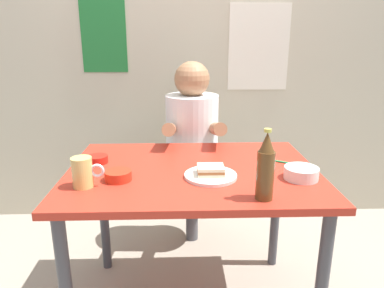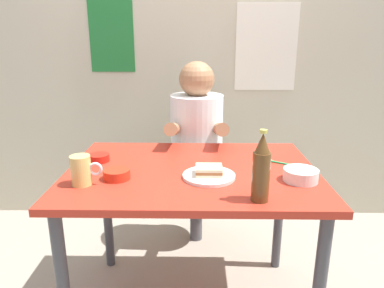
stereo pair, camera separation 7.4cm
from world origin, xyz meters
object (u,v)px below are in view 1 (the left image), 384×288
sandwich (211,170)px  stool (192,191)px  beer_mug (83,172)px  person_seated (192,129)px  beer_bottle (266,168)px  dining_table (192,188)px  plate_orange (211,176)px  rice_bowl_white (301,172)px

sandwich → stool: bearing=94.2°
stool → sandwich: sandwich is taller
stool → beer_mug: beer_mug is taller
sandwich → beer_mug: 0.51m
person_seated → beer_bottle: bearing=-76.2°
dining_table → stool: (0.02, 0.63, -0.30)m
dining_table → plate_orange: bearing=-54.7°
dining_table → stool: bearing=88.3°
stool → rice_bowl_white: 0.97m
person_seated → rice_bowl_white: bearing=-60.4°
plate_orange → beer_bottle: beer_bottle is taller
beer_bottle → rice_bowl_white: 0.28m
beer_bottle → sandwich: bearing=129.7°
person_seated → beer_mug: 0.92m
plate_orange → stool: bearing=94.2°
dining_table → sandwich: size_ratio=10.00×
person_seated → rice_bowl_white: (0.43, -0.75, 0.00)m
dining_table → sandwich: sandwich is taller
stool → person_seated: (0.00, -0.01, 0.42)m
dining_table → sandwich: (0.07, -0.10, 0.13)m
plate_orange → beer_bottle: bearing=-50.3°
person_seated → beer_bottle: (0.23, -0.93, 0.09)m
plate_orange → beer_bottle: size_ratio=0.84×
stool → beer_mug: size_ratio=3.57×
stool → sandwich: size_ratio=4.09×
rice_bowl_white → dining_table: bearing=163.6°
stool → person_seated: size_ratio=0.63×
person_seated → beer_mug: bearing=-119.3°
sandwich → beer_mug: size_ratio=0.87×
sandwich → plate_orange: bearing=0.0°
dining_table → plate_orange: (0.07, -0.10, 0.10)m
person_seated → beer_bottle: size_ratio=2.75×
stool → rice_bowl_white: rice_bowl_white is taller
person_seated → beer_mug: person_seated is taller
sandwich → beer_mug: beer_mug is taller
plate_orange → sandwich: (0.00, 0.00, 0.02)m
beer_bottle → rice_bowl_white: beer_bottle is taller
beer_mug → stool: bearing=61.1°
sandwich → beer_bottle: size_ratio=0.42×
stool → sandwich: (0.05, -0.73, 0.42)m
plate_orange → beer_mug: bearing=-170.9°
beer_mug → beer_bottle: size_ratio=0.48×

